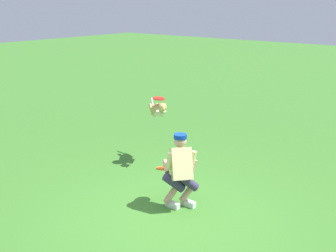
{
  "coord_description": "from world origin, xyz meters",
  "views": [
    {
      "loc": [
        -3.87,
        4.79,
        3.41
      ],
      "look_at": [
        0.96,
        -1.17,
        1.13
      ],
      "focal_mm": 44.97,
      "sensor_mm": 36.0,
      "label": 1
    }
  ],
  "objects_px": {
    "dog": "(158,110)",
    "frisbee_held": "(164,168)",
    "frisbee_flying": "(159,98)",
    "person": "(181,169)"
  },
  "relations": [
    {
      "from": "dog",
      "to": "frisbee_held",
      "type": "distance_m",
      "value": 2.09
    },
    {
      "from": "dog",
      "to": "frisbee_flying",
      "type": "height_order",
      "value": "frisbee_flying"
    },
    {
      "from": "person",
      "to": "frisbee_flying",
      "type": "distance_m",
      "value": 2.27
    },
    {
      "from": "person",
      "to": "frisbee_held",
      "type": "relative_size",
      "value": 4.67
    },
    {
      "from": "dog",
      "to": "frisbee_flying",
      "type": "xyz_separation_m",
      "value": [
        -0.13,
        0.11,
        0.29
      ]
    },
    {
      "from": "person",
      "to": "frisbee_held",
      "type": "xyz_separation_m",
      "value": [
        0.39,
        -0.02,
        -0.09
      ]
    },
    {
      "from": "person",
      "to": "dog",
      "type": "distance_m",
      "value": 2.36
    },
    {
      "from": "dog",
      "to": "frisbee_held",
      "type": "relative_size",
      "value": 3.36
    },
    {
      "from": "person",
      "to": "frisbee_flying",
      "type": "relative_size",
      "value": 5.14
    },
    {
      "from": "frisbee_flying",
      "to": "dog",
      "type": "bearing_deg",
      "value": -41.4
    }
  ]
}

